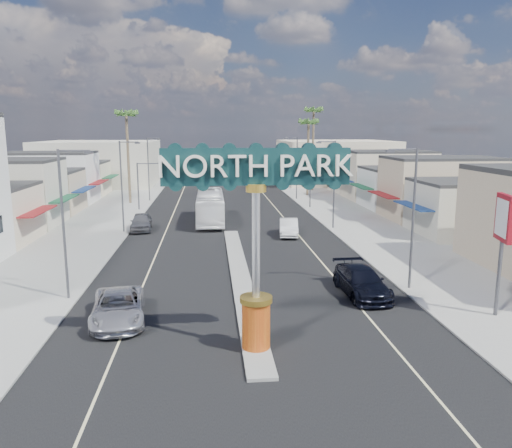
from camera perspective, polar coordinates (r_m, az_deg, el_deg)
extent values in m
plane|color=gray|center=(50.63, -2.94, -0.76)|extent=(160.00, 160.00, 0.00)
cube|color=black|center=(50.63, -2.94, -0.75)|extent=(20.00, 120.00, 0.01)
cube|color=gray|center=(35.09, -1.82, -5.83)|extent=(1.30, 30.00, 0.16)
cube|color=gray|center=(51.98, -18.55, -0.94)|extent=(8.00, 120.00, 0.12)
cube|color=gray|center=(53.05, 12.35, -0.40)|extent=(8.00, 120.00, 0.12)
cube|color=beige|center=(66.70, -24.59, 3.68)|extent=(12.00, 42.00, 6.00)
cube|color=#B7B29E|center=(68.13, 17.21, 4.30)|extent=(12.00, 42.00, 6.00)
cube|color=#B7B29E|center=(96.85, -17.34, 6.67)|extent=(20.00, 20.00, 8.00)
cube|color=beige|center=(97.76, 8.98, 7.05)|extent=(20.00, 20.00, 8.00)
cylinder|color=#B6280E|center=(23.40, 0.00, -11.42)|extent=(1.30, 1.30, 2.20)
cylinder|color=gold|center=(22.96, 0.00, -8.59)|extent=(1.50, 1.50, 0.25)
cylinder|color=#B7B7BC|center=(22.25, 0.00, -2.44)|extent=(0.36, 0.36, 4.80)
cylinder|color=gold|center=(21.81, 0.00, 4.16)|extent=(0.90, 0.90, 0.35)
cube|color=#0E2C2D|center=(21.72, 0.00, 6.59)|extent=(8.20, 0.50, 1.60)
cylinder|color=#47474C|center=(64.60, -13.32, 4.16)|extent=(0.18, 0.18, 6.00)
cylinder|color=#47474C|center=(64.04, -11.20, 6.80)|extent=(5.00, 0.12, 0.12)
cube|color=black|center=(63.90, -9.39, 6.40)|extent=(0.32, 0.32, 1.00)
sphere|color=red|center=(63.70, -9.41, 6.68)|extent=(0.22, 0.22, 0.22)
cylinder|color=#47474C|center=(65.28, 6.23, 4.46)|extent=(0.18, 0.18, 6.00)
cylinder|color=#47474C|center=(64.57, 4.09, 7.01)|extent=(5.00, 0.12, 0.12)
cube|color=black|center=(64.31, 2.31, 6.56)|extent=(0.32, 0.32, 1.00)
sphere|color=red|center=(64.11, 2.34, 6.84)|extent=(0.22, 0.22, 0.22)
cylinder|color=#47474C|center=(31.30, -21.16, -0.27)|extent=(0.16, 0.16, 9.00)
cylinder|color=#47474C|center=(30.58, -20.08, 7.88)|extent=(1.80, 0.10, 0.10)
cube|color=#47474C|center=(30.39, -18.60, 7.77)|extent=(0.50, 0.22, 0.15)
cylinder|color=#47474C|center=(50.62, -15.09, 4.04)|extent=(0.16, 0.16, 9.00)
cylinder|color=#47474C|center=(50.18, -14.32, 9.07)|extent=(1.80, 0.10, 0.10)
cube|color=#47474C|center=(50.07, -13.40, 8.99)|extent=(0.50, 0.22, 0.15)
cylinder|color=#47474C|center=(72.30, -12.20, 6.08)|extent=(0.16, 0.16, 9.00)
cylinder|color=#47474C|center=(71.99, -11.62, 9.59)|extent=(1.80, 0.10, 0.10)
cube|color=#47474C|center=(71.91, -10.97, 9.53)|extent=(0.50, 0.22, 0.15)
cylinder|color=#47474C|center=(32.63, 17.50, 0.39)|extent=(0.16, 0.16, 9.00)
cylinder|color=#47474C|center=(31.83, 16.44, 8.18)|extent=(1.80, 0.10, 0.10)
cube|color=#47474C|center=(31.55, 15.07, 8.05)|extent=(0.50, 0.22, 0.15)
cylinder|color=#47474C|center=(51.46, 8.92, 4.39)|extent=(0.16, 0.16, 9.00)
cylinder|color=#47474C|center=(50.95, 8.08, 9.31)|extent=(1.80, 0.10, 0.10)
cube|color=#47474C|center=(50.77, 7.18, 9.22)|extent=(0.50, 0.22, 0.15)
cylinder|color=#47474C|center=(72.89, 4.69, 6.32)|extent=(0.16, 0.16, 9.00)
cylinder|color=#47474C|center=(72.53, 4.03, 9.79)|extent=(1.80, 0.10, 0.10)
cube|color=#47474C|center=(72.41, 3.40, 9.71)|extent=(0.50, 0.22, 0.15)
cylinder|color=brown|center=(70.55, -14.38, 7.10)|extent=(0.36, 0.36, 12.00)
cylinder|color=brown|center=(77.19, 5.95, 7.29)|extent=(0.36, 0.36, 11.00)
cylinder|color=brown|center=(83.40, 6.52, 8.22)|extent=(0.36, 0.36, 13.00)
imported|color=#BBBAC0|center=(27.82, -15.48, -9.14)|extent=(3.38, 6.09, 1.61)
imported|color=black|center=(31.64, 11.97, -6.46)|extent=(2.66, 5.97, 1.70)
imported|color=slate|center=(51.88, -12.98, 0.24)|extent=(2.41, 5.23, 1.74)
imported|color=silver|center=(48.17, 3.75, -0.38)|extent=(2.34, 5.09, 1.62)
imported|color=white|center=(55.27, -5.25, 1.98)|extent=(2.91, 12.25, 3.41)
cylinder|color=#47474C|center=(30.02, 25.98, -5.61)|extent=(0.21, 0.21, 4.15)
cube|color=maroon|center=(29.33, 26.51, 0.63)|extent=(0.70, 2.08, 2.49)
cube|color=white|center=(29.28, 26.24, 0.64)|extent=(0.38, 1.62, 1.97)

